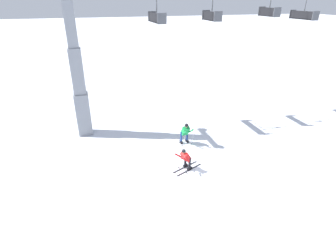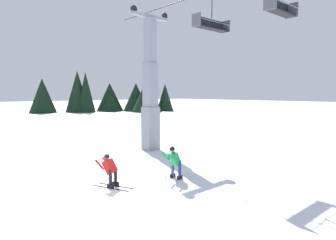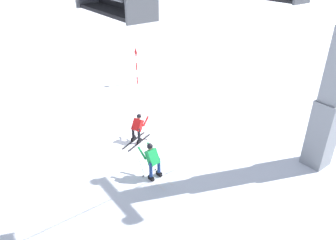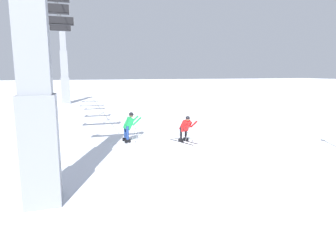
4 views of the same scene
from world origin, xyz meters
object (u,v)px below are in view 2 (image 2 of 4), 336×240
object	(u,v)px
chairlift_seat_nearest	(211,24)
chairlift_seat_second	(280,7)
skier_carving_main	(110,169)
skier_distant_uphill	(174,160)
lift_tower_near	(150,93)

from	to	relation	value
chairlift_seat_nearest	chairlift_seat_second	world-z (taller)	same
skier_carving_main	chairlift_seat_nearest	size ratio (longest dim) A/B	0.75
chairlift_seat_second	skier_distant_uphill	world-z (taller)	chairlift_seat_second
skier_carving_main	skier_distant_uphill	world-z (taller)	skier_distant_uphill
chairlift_seat_nearest	skier_distant_uphill	size ratio (longest dim) A/B	1.42
chairlift_seat_nearest	chairlift_seat_second	xyz separation A→B (m)	(3.79, 0.00, 0.05)
chairlift_seat_nearest	skier_distant_uphill	distance (m)	7.42
chairlift_seat_second	skier_distant_uphill	bearing A→B (deg)	-130.22
skier_carving_main	chairlift_seat_nearest	bearing A→B (deg)	89.35
skier_carving_main	lift_tower_near	size ratio (longest dim) A/B	0.19
chairlift_seat_nearest	chairlift_seat_second	distance (m)	3.79
chairlift_seat_nearest	chairlift_seat_second	bearing A→B (deg)	0.00
skier_carving_main	lift_tower_near	distance (m)	8.45
skier_carving_main	chairlift_seat_second	world-z (taller)	chairlift_seat_second
chairlift_seat_second	chairlift_seat_nearest	bearing A→B (deg)	-180.00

